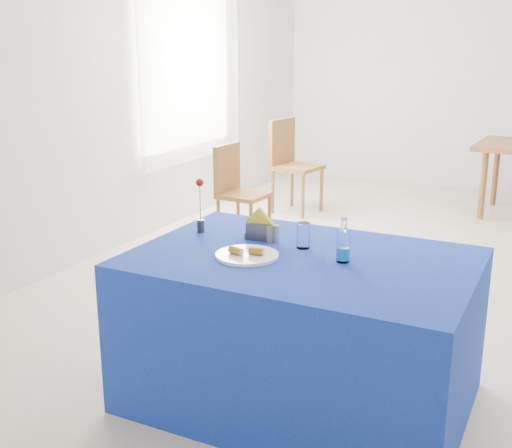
{
  "coord_description": "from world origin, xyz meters",
  "views": [
    {
      "loc": [
        1.03,
        -4.68,
        1.73
      ],
      "look_at": [
        -0.27,
        -2.09,
        0.92
      ],
      "focal_mm": 45.0,
      "sensor_mm": 36.0,
      "label": 1
    }
  ],
  "objects_px": {
    "water_bottle": "(343,247)",
    "chair_win_a": "(236,186)",
    "plate": "(247,255)",
    "chair_win_b": "(291,159)",
    "blue_table": "(301,329)"
  },
  "relations": [
    {
      "from": "chair_win_b",
      "to": "plate",
      "type": "bearing_deg",
      "value": -150.2
    },
    {
      "from": "plate",
      "to": "blue_table",
      "type": "height_order",
      "value": "plate"
    },
    {
      "from": "chair_win_a",
      "to": "plate",
      "type": "bearing_deg",
      "value": -147.3
    },
    {
      "from": "water_bottle",
      "to": "chair_win_a",
      "type": "bearing_deg",
      "value": 128.32
    },
    {
      "from": "plate",
      "to": "blue_table",
      "type": "distance_m",
      "value": 0.47
    },
    {
      "from": "chair_win_b",
      "to": "blue_table",
      "type": "bearing_deg",
      "value": -146.27
    },
    {
      "from": "blue_table",
      "to": "chair_win_a",
      "type": "distance_m",
      "value": 2.75
    },
    {
      "from": "blue_table",
      "to": "water_bottle",
      "type": "xyz_separation_m",
      "value": [
        0.2,
        0.01,
        0.45
      ]
    },
    {
      "from": "plate",
      "to": "chair_win_b",
      "type": "relative_size",
      "value": 0.31
    },
    {
      "from": "plate",
      "to": "chair_win_a",
      "type": "distance_m",
      "value": 2.74
    },
    {
      "from": "plate",
      "to": "chair_win_b",
      "type": "distance_m",
      "value": 3.85
    },
    {
      "from": "plate",
      "to": "chair_win_a",
      "type": "bearing_deg",
      "value": 119.43
    },
    {
      "from": "water_bottle",
      "to": "chair_win_a",
      "type": "relative_size",
      "value": 0.24
    },
    {
      "from": "water_bottle",
      "to": "plate",
      "type": "bearing_deg",
      "value": -162.37
    },
    {
      "from": "plate",
      "to": "chair_win_b",
      "type": "height_order",
      "value": "chair_win_b"
    }
  ]
}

